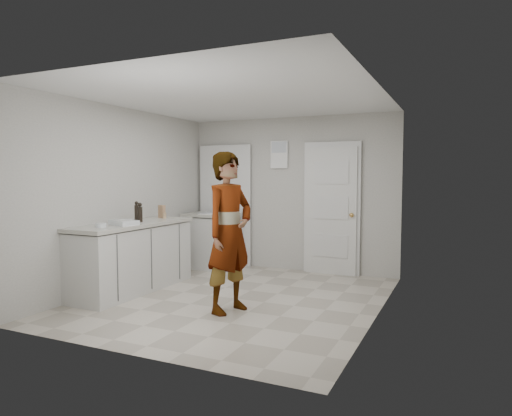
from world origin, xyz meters
The scene contains 12 objects.
ground centered at (0.00, 0.00, 0.00)m, with size 4.00×4.00×0.00m, color gray.
room_shell centered at (-0.17, 1.95, 1.02)m, with size 4.00×4.00×4.00m.
main_counter centered at (-1.45, -0.20, 0.43)m, with size 0.64×1.96×0.93m.
side_counter centered at (-1.25, 1.55, 0.43)m, with size 0.84×0.61×0.93m.
person centered at (0.18, -0.50, 0.91)m, with size 0.67×0.44×1.82m, color silver.
cake_mix_box centered at (-1.50, 0.53, 1.02)m, with size 0.12×0.05×0.19m, color #966C4B.
spice_jar centered at (-1.40, 0.46, 0.97)m, with size 0.05×0.05×0.08m, color tan.
oil_cruet_a centered at (-1.39, -0.12, 1.05)m, with size 0.07×0.07×0.27m.
oil_cruet_b centered at (-1.53, -0.02, 1.06)m, with size 0.06×0.06×0.28m.
baking_dish centered at (-1.34, -0.49, 0.95)m, with size 0.41×0.34×0.06m.
egg_bowl centered at (-1.41, -0.82, 0.95)m, with size 0.13×0.13×0.05m.
papers centered at (-1.21, 1.42, 0.93)m, with size 0.25×0.33×0.01m, color white.
Camera 1 is at (2.59, -5.04, 1.54)m, focal length 32.00 mm.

